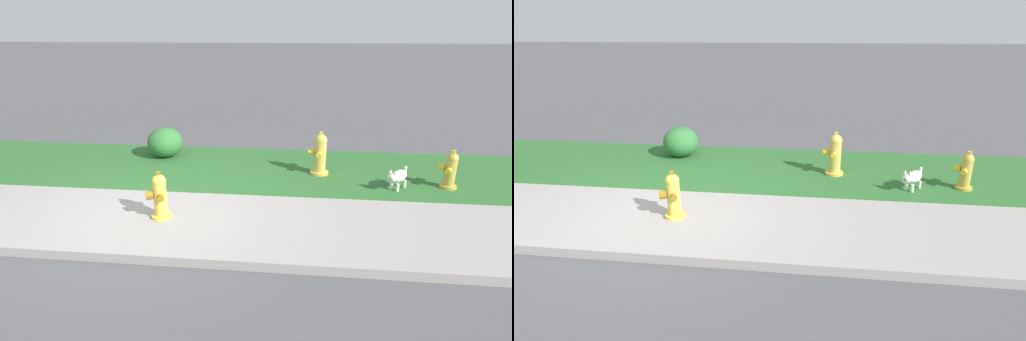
% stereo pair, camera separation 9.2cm
% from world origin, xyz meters
% --- Properties ---
extents(ground_plane, '(120.00, 120.00, 0.00)m').
position_xyz_m(ground_plane, '(0.00, 0.00, 0.00)').
color(ground_plane, '#515154').
extents(sidewalk_pavement, '(18.00, 1.92, 0.01)m').
position_xyz_m(sidewalk_pavement, '(0.00, 0.00, 0.01)').
color(sidewalk_pavement, '#9E9993').
rests_on(sidewalk_pavement, ground).
extents(grass_verge, '(18.00, 2.58, 0.01)m').
position_xyz_m(grass_verge, '(0.00, 2.25, 0.00)').
color(grass_verge, '#2D662D').
rests_on(grass_verge, ground).
extents(street_curb, '(18.00, 0.16, 0.12)m').
position_xyz_m(street_curb, '(0.00, -1.04, 0.06)').
color(street_curb, '#9E9993').
rests_on(street_curb, ground).
extents(fire_hydrant_by_grass_verge, '(0.33, 0.35, 0.65)m').
position_xyz_m(fire_hydrant_by_grass_verge, '(4.57, 1.64, 0.31)').
color(fire_hydrant_by_grass_verge, gold).
rests_on(fire_hydrant_by_grass_verge, ground).
extents(fire_hydrant_across_street, '(0.34, 0.37, 0.70)m').
position_xyz_m(fire_hydrant_across_street, '(0.16, 0.05, 0.33)').
color(fire_hydrant_across_street, yellow).
rests_on(fire_hydrant_across_street, ground).
extents(fire_hydrant_mid_block, '(0.39, 0.41, 0.79)m').
position_xyz_m(fire_hydrant_mid_block, '(2.46, 2.09, 0.38)').
color(fire_hydrant_mid_block, gold).
rests_on(fire_hydrant_mid_block, ground).
extents(small_white_dog, '(0.42, 0.46, 0.39)m').
position_xyz_m(small_white_dog, '(3.71, 1.48, 0.22)').
color(small_white_dog, silver).
rests_on(small_white_dog, ground).
extents(shrub_bush_near_lamp, '(0.72, 0.72, 0.61)m').
position_xyz_m(shrub_bush_near_lamp, '(-0.66, 2.80, 0.31)').
color(shrub_bush_near_lamp, '#337538').
rests_on(shrub_bush_near_lamp, ground).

